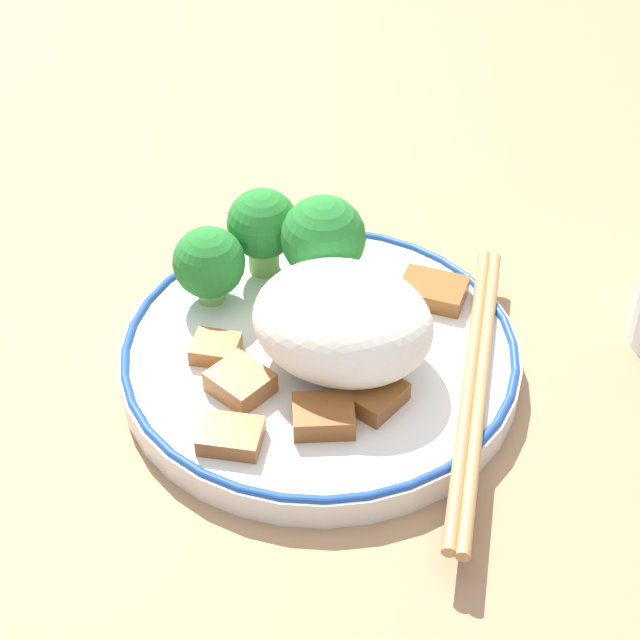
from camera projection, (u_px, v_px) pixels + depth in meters
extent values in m
plane|color=#9E7A56|center=(320.00, 370.00, 0.59)|extent=(3.00, 3.00, 0.00)
cylinder|color=white|center=(320.00, 359.00, 0.58)|extent=(0.22, 0.22, 0.02)
torus|color=#1E479E|center=(320.00, 348.00, 0.58)|extent=(0.21, 0.21, 0.00)
ellipsoid|color=white|center=(342.00, 322.00, 0.55)|extent=(0.10, 0.08, 0.06)
cylinder|color=#7FB756|center=(323.00, 275.00, 0.61)|extent=(0.01, 0.01, 0.02)
sphere|color=#267A2D|center=(323.00, 237.00, 0.59)|extent=(0.05, 0.05, 0.05)
cylinder|color=#7FB756|center=(264.00, 257.00, 0.62)|extent=(0.02, 0.02, 0.02)
sphere|color=#267A2D|center=(262.00, 223.00, 0.61)|extent=(0.04, 0.04, 0.04)
cylinder|color=#7FB756|center=(211.00, 291.00, 0.60)|extent=(0.01, 0.01, 0.01)
sphere|color=#267A2D|center=(209.00, 262.00, 0.59)|extent=(0.04, 0.04, 0.04)
cube|color=brown|center=(323.00, 416.00, 0.53)|extent=(0.04, 0.03, 0.01)
cube|color=#9E6633|center=(240.00, 382.00, 0.55)|extent=(0.04, 0.03, 0.01)
cube|color=#995B28|center=(216.00, 349.00, 0.57)|extent=(0.03, 0.03, 0.01)
cube|color=brown|center=(373.00, 395.00, 0.54)|extent=(0.03, 0.04, 0.01)
cube|color=brown|center=(433.00, 291.00, 0.60)|extent=(0.04, 0.03, 0.01)
cube|color=brown|center=(231.00, 436.00, 0.52)|extent=(0.03, 0.03, 0.01)
cylinder|color=#AD8451|center=(480.00, 388.00, 0.55)|extent=(0.05, 0.22, 0.01)
cylinder|color=#AD8451|center=(467.00, 387.00, 0.55)|extent=(0.05, 0.22, 0.01)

